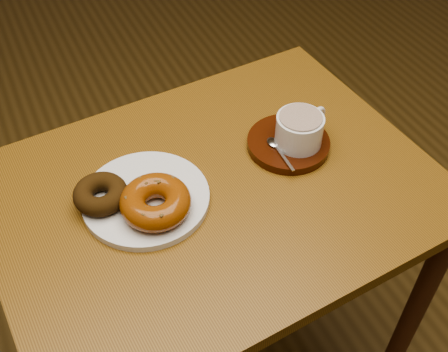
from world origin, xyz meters
name	(u,v)px	position (x,y,z in m)	size (l,w,h in m)	color
cafe_table	(215,228)	(0.20, 0.14, 0.64)	(0.86, 0.67, 0.77)	brown
donut_plate	(146,198)	(0.08, 0.17, 0.77)	(0.23, 0.23, 0.01)	silver
donut_cinnamon	(100,194)	(0.00, 0.19, 0.80)	(0.10, 0.10, 0.04)	#36210A
donut_caramel	(155,202)	(0.08, 0.12, 0.80)	(0.13, 0.13, 0.05)	#85420E
saucer	(288,143)	(0.38, 0.18, 0.78)	(0.16, 0.16, 0.02)	#351307
coffee_cup	(300,129)	(0.40, 0.17, 0.82)	(0.12, 0.09, 0.07)	silver
teaspoon	(275,145)	(0.35, 0.18, 0.79)	(0.02, 0.10, 0.01)	silver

